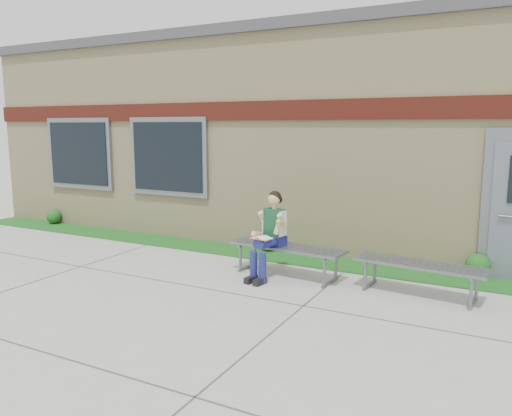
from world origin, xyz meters
The scene contains 9 objects.
ground centered at (0.00, 0.00, 0.00)m, with size 80.00×80.00×0.00m, color #9E9E99.
grass_strip centered at (0.00, 2.60, 0.01)m, with size 16.00×0.80×0.02m, color #144B17.
school_building centered at (0.00, 5.99, 2.10)m, with size 16.20×6.22×4.20m.
bench_left centered at (0.26, 1.63, 0.37)m, with size 1.90×0.70×0.48m.
bench_right centered at (2.26, 1.63, 0.35)m, with size 1.81×0.67×0.46m.
girl centered at (0.06, 1.43, 0.71)m, with size 0.47×0.81×1.34m.
shrub_west centered at (-6.36, 2.85, 0.19)m, with size 0.33×0.33×0.33m, color #144B17.
shrub_mid centered at (-0.66, 2.85, 0.16)m, with size 0.29×0.29×0.29m, color #144B17.
shrub_east centered at (2.93, 2.85, 0.21)m, with size 0.37×0.37×0.37m, color #144B17.
Camera 1 is at (3.31, -5.30, 2.33)m, focal length 35.00 mm.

